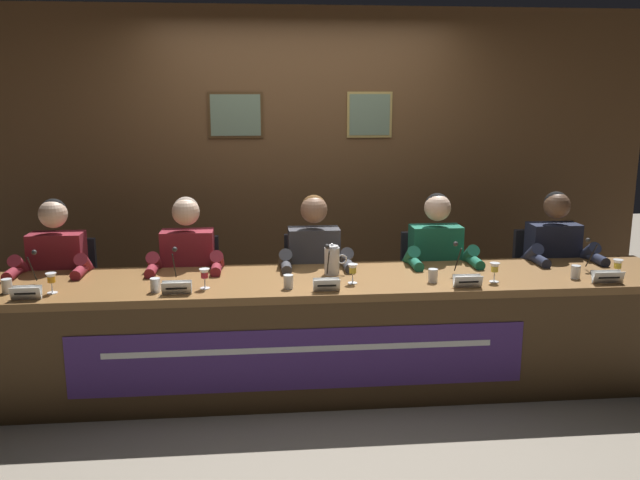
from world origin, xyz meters
The scene contains 34 objects.
ground_plane centered at (0.00, 0.00, 0.00)m, with size 12.00×12.00×0.00m, color gray.
wall_back_panelled centered at (0.00, 1.51, 1.30)m, with size 5.91×0.14×2.60m.
conference_table centered at (0.00, -0.12, 0.52)m, with size 4.71×0.79×0.74m.
chair_far_left centered at (-1.77, 0.58, 0.43)m, with size 0.44×0.45×0.89m.
panelist_far_left centered at (-1.77, 0.38, 0.70)m, with size 0.51×0.48×1.21m.
nameplate_far_left centered at (-1.73, -0.30, 0.78)m, with size 0.17×0.06×0.08m.
juice_glass_far_left centered at (-1.62, -0.18, 0.83)m, with size 0.06×0.06×0.12m.
water_cup_far_left centered at (-1.89, -0.15, 0.78)m, with size 0.06×0.06×0.08m.
microphone_far_left centered at (-1.78, -0.04, 0.82)m, with size 0.06×0.17×0.22m.
chair_left centered at (-0.88, 0.58, 0.43)m, with size 0.44×0.45×0.89m.
panelist_left centered at (-0.88, 0.38, 0.70)m, with size 0.51×0.48×1.21m.
nameplate_left centered at (-0.88, -0.28, 0.78)m, with size 0.17×0.06×0.08m.
juice_glass_left centered at (-0.72, -0.17, 0.83)m, with size 0.06×0.06×0.12m.
water_cup_left centered at (-1.01, -0.22, 0.78)m, with size 0.06×0.06×0.08m.
microphone_left centered at (-0.92, -0.05, 0.82)m, with size 0.06×0.17×0.22m.
chair_center centered at (0.00, 0.58, 0.43)m, with size 0.44×0.45×0.89m.
panelist_center centered at (0.00, 0.38, 0.70)m, with size 0.51×0.48×1.21m.
nameplate_center centered at (0.01, -0.30, 0.78)m, with size 0.16×0.06×0.08m.
juice_glass_center centered at (0.19, -0.15, 0.83)m, with size 0.06×0.06×0.12m.
water_cup_center centered at (-0.21, -0.22, 0.78)m, with size 0.06×0.06×0.08m.
microphone_center centered at (0.05, -0.05, 0.82)m, with size 0.06×0.17×0.22m.
chair_right centered at (0.88, 0.58, 0.43)m, with size 0.44×0.45×0.89m.
panelist_right centered at (0.88, 0.38, 0.70)m, with size 0.51×0.48×1.21m.
nameplate_right centered at (0.88, -0.31, 0.78)m, with size 0.18×0.06×0.08m.
juice_glass_right centered at (1.09, -0.20, 0.83)m, with size 0.06×0.06×0.12m.
water_cup_right centered at (0.70, -0.17, 0.78)m, with size 0.06×0.06×0.08m.
microphone_right centered at (0.90, -0.06, 0.82)m, with size 0.06×0.17×0.22m.
chair_far_right centered at (1.77, 0.58, 0.43)m, with size 0.44×0.45×0.89m.
panelist_far_right centered at (1.77, 0.38, 0.70)m, with size 0.51×0.48×1.21m.
nameplate_far_right centered at (1.78, -0.30, 0.78)m, with size 0.20×0.06×0.08m.
juice_glass_far_right centered at (1.90, -0.20, 0.83)m, with size 0.06×0.06×0.12m.
water_cup_far_right centered at (1.64, -0.17, 0.78)m, with size 0.06×0.06×0.08m.
microphone_far_right centered at (1.81, -0.04, 0.82)m, with size 0.06×0.17×0.22m.
water_pitcher_central centered at (0.09, 0.08, 0.84)m, with size 0.15×0.10×0.21m.
Camera 1 is at (-0.40, -4.14, 1.90)m, focal length 37.52 mm.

